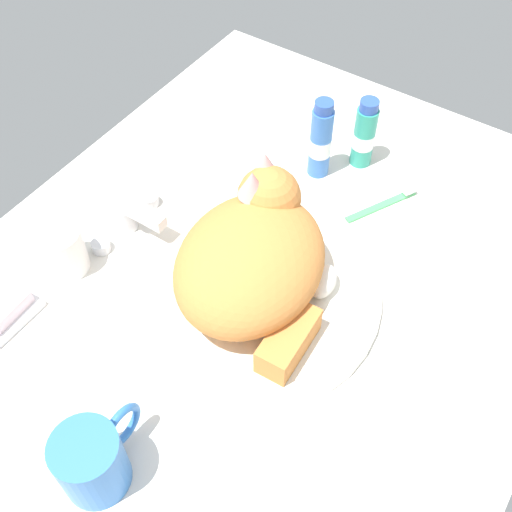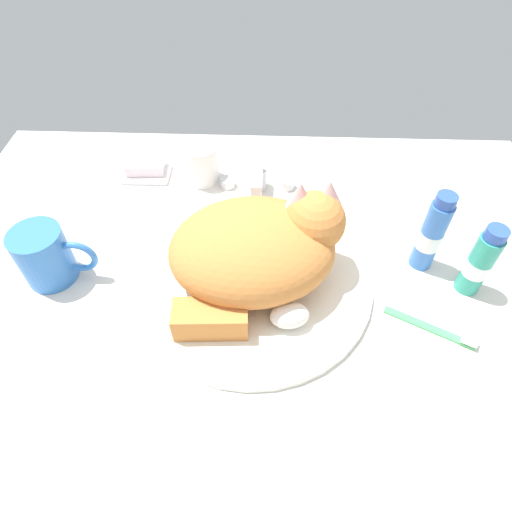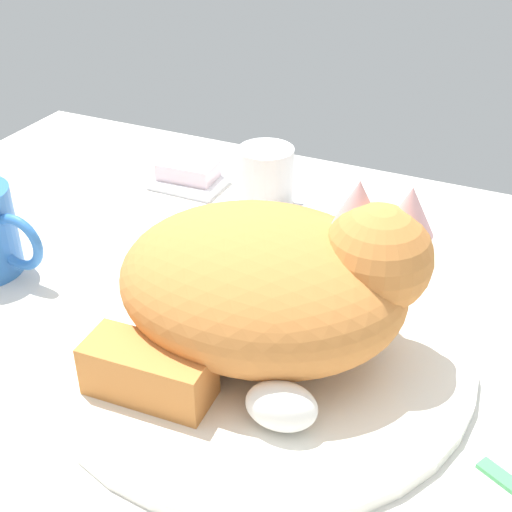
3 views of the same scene
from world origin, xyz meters
The scene contains 7 objects.
ground_plane centered at (0.00, 0.00, -1.50)cm, with size 110.00×82.50×3.00cm, color silver.
sink_basin centered at (0.00, 0.00, 0.60)cm, with size 37.52×37.52×1.20cm, color white.
faucet centered at (0.00, 22.35, 2.75)cm, with size 14.39×9.83×6.37cm.
cat centered at (1.15, 0.05, 7.69)cm, with size 27.65×23.69×15.42cm.
rinse_cup centered at (-11.00, 25.49, 3.81)cm, with size 6.68×6.68×7.63cm.
soap_dish centered at (-22.25, 26.25, 0.60)cm, with size 9.00×6.40×1.20cm, color white.
soap_bar centered at (-22.25, 26.25, 2.30)cm, with size 7.24×4.56×2.20cm, color silver.
Camera 3 is at (20.15, -44.51, 40.94)cm, focal length 49.40 mm.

